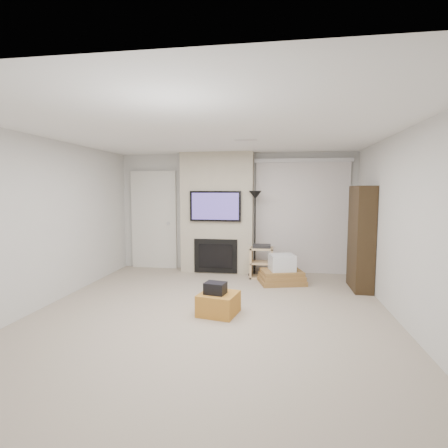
# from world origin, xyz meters

# --- Properties ---
(floor) EXTENTS (5.00, 5.50, 0.00)m
(floor) POSITION_xyz_m (0.00, 0.00, 0.00)
(floor) COLOR #A89987
(floor) RESTS_ON ground
(ceiling) EXTENTS (5.00, 5.50, 0.00)m
(ceiling) POSITION_xyz_m (0.00, 0.00, 2.50)
(ceiling) COLOR white
(ceiling) RESTS_ON wall_back
(wall_back) EXTENTS (5.00, 0.00, 2.50)m
(wall_back) POSITION_xyz_m (0.00, 2.75, 1.25)
(wall_back) COLOR silver
(wall_back) RESTS_ON ground
(wall_front) EXTENTS (5.00, 0.00, 2.50)m
(wall_front) POSITION_xyz_m (0.00, -2.75, 1.25)
(wall_front) COLOR silver
(wall_front) RESTS_ON ground
(wall_left) EXTENTS (0.00, 5.50, 2.50)m
(wall_left) POSITION_xyz_m (-2.50, 0.00, 1.25)
(wall_left) COLOR silver
(wall_left) RESTS_ON ground
(wall_right) EXTENTS (0.00, 5.50, 2.50)m
(wall_right) POSITION_xyz_m (2.50, 0.00, 1.25)
(wall_right) COLOR silver
(wall_right) RESTS_ON ground
(hvac_vent) EXTENTS (0.35, 0.18, 0.01)m
(hvac_vent) POSITION_xyz_m (0.40, 0.80, 2.50)
(hvac_vent) COLOR silver
(hvac_vent) RESTS_ON ceiling
(ottoman) EXTENTS (0.59, 0.59, 0.30)m
(ottoman) POSITION_xyz_m (0.11, 0.01, 0.15)
(ottoman) COLOR #B57629
(ottoman) RESTS_ON floor
(black_bag) EXTENTS (0.32, 0.27, 0.16)m
(black_bag) POSITION_xyz_m (0.07, -0.03, 0.38)
(black_bag) COLOR black
(black_bag) RESTS_ON ottoman
(fireplace_wall) EXTENTS (1.50, 0.47, 2.50)m
(fireplace_wall) POSITION_xyz_m (-0.35, 2.54, 1.24)
(fireplace_wall) COLOR #BAAF98
(fireplace_wall) RESTS_ON floor
(entry_door) EXTENTS (1.02, 0.11, 2.14)m
(entry_door) POSITION_xyz_m (-1.80, 2.71, 1.05)
(entry_door) COLOR silver
(entry_door) RESTS_ON floor
(vertical_blinds) EXTENTS (1.98, 0.10, 2.37)m
(vertical_blinds) POSITION_xyz_m (1.40, 2.70, 1.27)
(vertical_blinds) COLOR silver
(vertical_blinds) RESTS_ON floor
(floor_lamp) EXTENTS (0.25, 0.25, 1.71)m
(floor_lamp) POSITION_xyz_m (0.46, 2.30, 1.35)
(floor_lamp) COLOR black
(floor_lamp) RESTS_ON floor
(av_stand) EXTENTS (0.45, 0.38, 0.66)m
(av_stand) POSITION_xyz_m (0.60, 2.15, 0.35)
(av_stand) COLOR beige
(av_stand) RESTS_ON floor
(box_stack) EXTENTS (0.93, 0.79, 0.54)m
(box_stack) POSITION_xyz_m (1.00, 1.78, 0.21)
(box_stack) COLOR olive
(box_stack) RESTS_ON floor
(bookshelf) EXTENTS (0.30, 0.80, 1.80)m
(bookshelf) POSITION_xyz_m (2.34, 1.62, 0.90)
(bookshelf) COLOR black
(bookshelf) RESTS_ON floor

